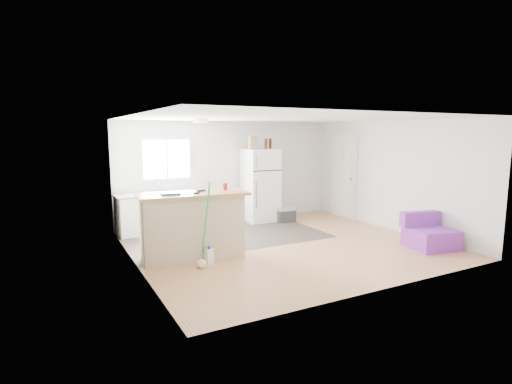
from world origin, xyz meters
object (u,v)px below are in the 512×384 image
Objects in this scene: kitchen_cabinets at (161,211)px; purple_seat at (429,235)px; blue_tray at (170,194)px; bottle_right at (270,144)px; cooler at (286,215)px; cardboard_box at (253,143)px; cleaner_jug at (209,256)px; red_cup at (225,187)px; bottle_left at (266,144)px; peninsula at (192,225)px; mop at (203,253)px; refrigerator at (260,185)px.

kitchen_cabinets reaches higher than purple_seat.
blue_tray reaches higher than kitchen_cabinets.
purple_seat is at bearing -67.74° from bottle_right.
cardboard_box is (-0.71, 0.37, 1.72)m from cooler.
cleaner_jug is 1.25m from red_cup.
bottle_left is (-0.39, 0.30, 1.70)m from cooler.
peninsula is 3.61m from bottle_right.
purple_seat is at bearing -63.90° from cooler.
mop is 1.10m from blue_tray.
blue_tray reaches higher than peninsula.
blue_tray is at bearing -143.21° from refrigerator.
refrigerator is 3.44m from cleaner_jug.
cardboard_box reaches higher than refrigerator.
bottle_left is at bearing 45.36° from red_cup.
cooler is 0.51× the size of purple_seat.
purple_seat is at bearing -17.57° from mop.
bottle_left is at bearing 127.60° from purple_seat.
peninsula is 4.38m from purple_seat.
cardboard_box is at bearing 157.54° from cooler.
mop reaches higher than red_cup.
peninsula is 3.21m from refrigerator.
blue_tray is 1.20× the size of bottle_right.
mop is (-2.93, -2.20, 0.06)m from cooler.
mop is (-0.03, -2.68, -0.20)m from kitchen_cabinets.
kitchen_cabinets is at bearing 175.78° from bottle_left.
red_cup is 2.63m from cardboard_box.
red_cup is 0.40× the size of cardboard_box.
purple_seat is at bearing -17.55° from blue_tray.
peninsula is 6.32× the size of blue_tray.
peninsula is 2.05× the size of purple_seat.
purple_seat is at bearing -14.26° from peninsula.
bottle_right is (2.69, 2.04, 1.30)m from peninsula.
cooler is at bearing 19.45° from cleaner_jug.
kitchen_cabinets is 4.19× the size of cooler.
refrigerator is at bearing 132.01° from bottle_left.
bottle_left is at bearing -12.53° from cardboard_box.
bottle_left is (-1.59, 3.42, 1.64)m from purple_seat.
peninsula is 6.32× the size of cardboard_box.
blue_tray is at bearing -145.37° from bottle_left.
blue_tray is at bearing 120.80° from mop.
bottle_right is at bearing 24.37° from bottle_left.
peninsula is 0.89m from red_cup.
red_cup is 0.48× the size of bottle_right.
cleaner_jug is at bearing 36.09° from mop.
mop is 5.56× the size of bottle_left.
bottle_left is at bearing 43.13° from peninsula.
purple_seat is (1.69, -3.52, -0.64)m from refrigerator.
refrigerator reaches higher than cooler.
red_cup is at bearing -78.94° from kitchen_cabinets.
bottle_right is (-1.43, 3.49, 1.64)m from purple_seat.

